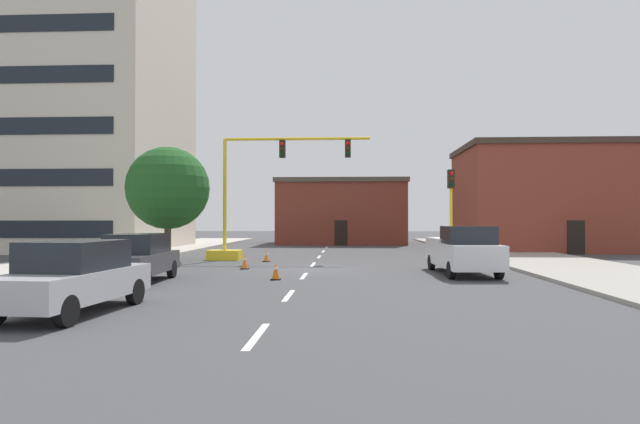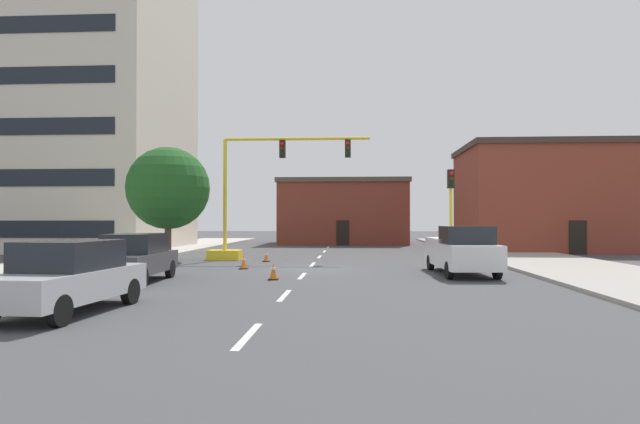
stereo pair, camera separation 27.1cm
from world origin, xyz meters
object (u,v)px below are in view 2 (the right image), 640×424
(sedan_silver_mid_left, at_px, (68,276))
(tree_left_near, at_px, (168,188))
(traffic_light_pole_right, at_px, (451,195))
(traffic_cone_roadside_c, at_px, (266,256))
(sedan_dark_gray_near_left, at_px, (135,257))
(pickup_truck_white, at_px, (461,251))
(traffic_cone_roadside_b, at_px, (244,262))
(traffic_cone_roadside_a, at_px, (273,271))
(traffic_signal_gantry, at_px, (245,220))

(sedan_silver_mid_left, bearing_deg, tree_left_near, 101.26)
(traffic_light_pole_right, height_order, tree_left_near, tree_left_near)
(sedan_silver_mid_left, bearing_deg, traffic_cone_roadside_c, 82.10)
(sedan_dark_gray_near_left, bearing_deg, sedan_silver_mid_left, -81.02)
(tree_left_near, xyz_separation_m, sedan_silver_mid_left, (3.17, -15.93, -3.07))
(tree_left_near, relative_size, traffic_cone_roadside_c, 10.45)
(pickup_truck_white, bearing_deg, sedan_dark_gray_near_left, -164.51)
(pickup_truck_white, height_order, traffic_cone_roadside_c, pickup_truck_white)
(sedan_dark_gray_near_left, height_order, traffic_cone_roadside_b, sedan_dark_gray_near_left)
(traffic_cone_roadside_a, bearing_deg, pickup_truck_white, 17.84)
(tree_left_near, bearing_deg, pickup_truck_white, -23.13)
(traffic_cone_roadside_b, height_order, traffic_cone_roadside_c, traffic_cone_roadside_b)
(tree_left_near, distance_m, pickup_truck_white, 16.00)
(tree_left_near, bearing_deg, traffic_signal_gantry, 15.87)
(traffic_signal_gantry, bearing_deg, sedan_silver_mid_left, -92.79)
(sedan_dark_gray_near_left, relative_size, sedan_silver_mid_left, 0.99)
(traffic_cone_roadside_a, distance_m, traffic_cone_roadside_c, 8.72)
(pickup_truck_white, distance_m, traffic_cone_roadside_a, 7.81)
(tree_left_near, relative_size, sedan_dark_gray_near_left, 1.36)
(pickup_truck_white, relative_size, traffic_cone_roadside_b, 7.91)
(sedan_silver_mid_left, bearing_deg, traffic_cone_roadside_a, 62.23)
(tree_left_near, bearing_deg, traffic_cone_roadside_b, -40.45)
(tree_left_near, relative_size, pickup_truck_white, 1.13)
(traffic_cone_roadside_a, xyz_separation_m, traffic_cone_roadside_b, (-2.00, 4.25, 0.01))
(tree_left_near, relative_size, traffic_cone_roadside_a, 9.29)
(sedan_dark_gray_near_left, distance_m, sedan_silver_mid_left, 6.42)
(traffic_signal_gantry, xyz_separation_m, pickup_truck_white, (10.45, -7.31, -1.27))
(pickup_truck_white, bearing_deg, traffic_signal_gantry, 145.03)
(traffic_cone_roadside_a, height_order, traffic_cone_roadside_b, traffic_cone_roadside_b)
(traffic_cone_roadside_a, bearing_deg, traffic_cone_roadside_b, 115.19)
(pickup_truck_white, height_order, sedan_dark_gray_near_left, pickup_truck_white)
(traffic_cone_roadside_a, bearing_deg, tree_left_near, 129.48)
(sedan_dark_gray_near_left, relative_size, traffic_cone_roadside_c, 7.71)
(tree_left_near, height_order, pickup_truck_white, tree_left_near)
(pickup_truck_white, bearing_deg, sedan_silver_mid_left, -139.17)
(traffic_light_pole_right, xyz_separation_m, traffic_cone_roadside_c, (-9.62, 0.87, -3.24))
(pickup_truck_white, bearing_deg, traffic_light_pole_right, 84.15)
(tree_left_near, xyz_separation_m, traffic_cone_roadside_c, (5.38, -0.00, -3.66))
(traffic_cone_roadside_b, bearing_deg, tree_left_near, 139.55)
(sedan_silver_mid_left, relative_size, traffic_cone_roadside_a, 6.94)
(traffic_light_pole_right, bearing_deg, traffic_cone_roadside_c, 174.81)
(sedan_dark_gray_near_left, distance_m, traffic_cone_roadside_a, 5.02)
(traffic_cone_roadside_a, bearing_deg, traffic_cone_roadside_c, 101.05)
(traffic_cone_roadside_a, bearing_deg, sedan_dark_gray_near_left, -168.18)
(traffic_light_pole_right, bearing_deg, pickup_truck_white, -95.85)
(pickup_truck_white, bearing_deg, traffic_cone_roadside_c, 145.78)
(traffic_signal_gantry, height_order, traffic_cone_roadside_a, traffic_signal_gantry)
(traffic_signal_gantry, distance_m, pickup_truck_white, 12.82)
(tree_left_near, xyz_separation_m, sedan_dark_gray_near_left, (2.17, -9.58, -3.07))
(pickup_truck_white, xyz_separation_m, sedan_dark_gray_near_left, (-12.29, -3.41, -0.09))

